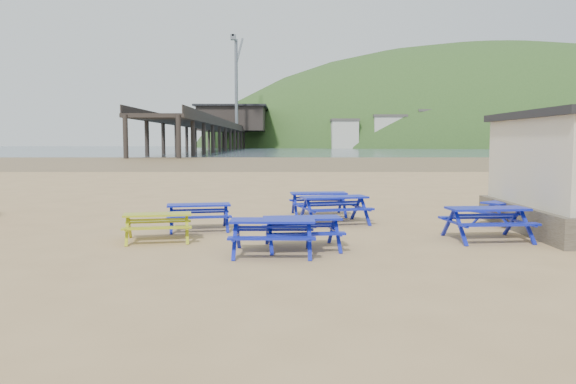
{
  "coord_description": "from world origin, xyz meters",
  "views": [
    {
      "loc": [
        0.82,
        -13.6,
        2.36
      ],
      "look_at": [
        0.85,
        1.5,
        1.0
      ],
      "focal_mm": 35.0,
      "sensor_mm": 36.0,
      "label": 1
    }
  ],
  "objects": [
    {
      "name": "ground",
      "position": [
        0.0,
        0.0,
        0.0
      ],
      "size": [
        400.0,
        400.0,
        0.0
      ],
      "primitive_type": "plane",
      "color": "tan",
      "rests_on": "ground"
    },
    {
      "name": "wet_sand",
      "position": [
        0.0,
        55.0,
        0.0
      ],
      "size": [
        400.0,
        400.0,
        0.0
      ],
      "primitive_type": "plane",
      "color": "olive",
      "rests_on": "ground"
    },
    {
      "name": "sea",
      "position": [
        0.0,
        170.0,
        0.01
      ],
      "size": [
        400.0,
        400.0,
        0.0
      ],
      "primitive_type": "plane",
      "color": "#475966",
      "rests_on": "ground"
    },
    {
      "name": "picnic_table_blue_a",
      "position": [
        -1.53,
        1.28,
        0.35
      ],
      "size": [
        1.87,
        1.61,
        0.7
      ],
      "rotation": [
        0.0,
        0.0,
        0.18
      ],
      "color": "#060C9F",
      "rests_on": "ground"
    },
    {
      "name": "picnic_table_blue_b",
      "position": [
        1.83,
        4.19,
        0.37
      ],
      "size": [
        1.88,
        1.56,
        0.74
      ],
      "rotation": [
        0.0,
        0.0,
        0.08
      ],
      "color": "#060C9F",
      "rests_on": "ground"
    },
    {
      "name": "picnic_table_blue_c",
      "position": [
        7.06,
        2.13,
        0.34
      ],
      "size": [
        2.1,
        2.02,
        0.69
      ],
      "rotation": [
        0.0,
        0.0,
        0.62
      ],
      "color": "#060C9F",
      "rests_on": "ground"
    },
    {
      "name": "picnic_table_blue_d",
      "position": [
        0.52,
        -1.98,
        0.37
      ],
      "size": [
        1.77,
        1.43,
        0.74
      ],
      "rotation": [
        0.0,
        0.0,
        -0.01
      ],
      "color": "#060C9F",
      "rests_on": "ground"
    },
    {
      "name": "picnic_table_blue_e",
      "position": [
        1.16,
        -1.38,
        0.35
      ],
      "size": [
        1.83,
        1.54,
        0.71
      ],
      "rotation": [
        0.0,
        0.0,
        0.12
      ],
      "color": "#060C9F",
      "rests_on": "ground"
    },
    {
      "name": "picnic_table_blue_f",
      "position": [
        5.63,
        -0.3,
        0.39
      ],
      "size": [
        2.02,
        1.69,
        0.79
      ],
      "rotation": [
        0.0,
        0.0,
        0.1
      ],
      "color": "#060C9F",
      "rests_on": "ground"
    },
    {
      "name": "picnic_table_yellow",
      "position": [
        -2.25,
        -0.4,
        0.33
      ],
      "size": [
        1.78,
        1.54,
        0.66
      ],
      "rotation": [
        0.0,
        0.0,
        0.19
      ],
      "color": "#A8A51F",
      "rests_on": "ground"
    },
    {
      "name": "pier",
      "position": [
        -17.99,
        178.23,
        5.46
      ],
      "size": [
        24.0,
        220.0,
        39.29
      ],
      "color": "black",
      "rests_on": "ground"
    },
    {
      "name": "headland_town",
      "position": [
        90.0,
        229.68,
        -9.91
      ],
      "size": [
        264.0,
        144.0,
        108.0
      ],
      "color": "#2D4C1E",
      "rests_on": "ground"
    },
    {
      "name": "picnic_table_blue_g",
      "position": [
        2.19,
        2.47,
        0.4
      ],
      "size": [
        2.19,
        1.92,
        0.79
      ],
      "rotation": [
        0.0,
        0.0,
        0.24
      ],
      "color": "#060C9F",
      "rests_on": "ground"
    }
  ]
}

